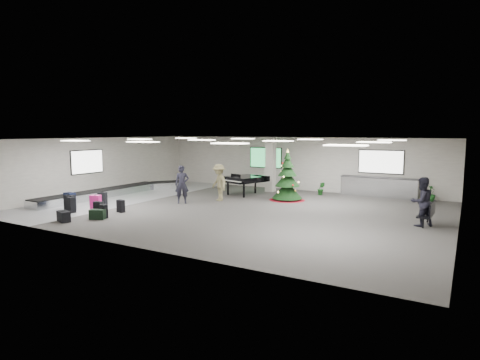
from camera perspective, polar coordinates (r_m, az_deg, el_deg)
The scene contains 22 objects.
ground at distance 18.62m, azimuth -0.30°, elevation -4.06°, with size 18.00×18.00×0.00m, color #3B3936.
room_envelope at distance 19.09m, azimuth -0.29°, elevation 3.27°, with size 18.02×14.02×3.21m.
baggage_carousel at distance 23.41m, azimuth -17.27°, elevation -1.58°, with size 2.28×9.71×0.43m.
service_counter at distance 23.04m, azimuth 19.11°, elevation -0.94°, with size 4.05×0.65×1.08m.
suitcase_0 at distance 19.12m, azimuth -22.90°, elevation -3.27°, with size 0.49×0.34×0.71m.
suitcase_1 at distance 17.95m, azimuth -19.47°, elevation -3.88°, with size 0.42×0.26×0.63m.
pink_suitcase at distance 19.07m, azimuth -19.84°, elevation -3.11°, with size 0.51×0.37×0.74m.
suitcase_3 at distance 18.48m, azimuth -16.60°, elevation -3.57°, with size 0.39×0.24×0.57m.
navy_suitcase at distance 19.77m, azimuth -23.04°, elevation -2.81°, with size 0.53×0.33×0.81m.
suitcase_5 at distance 19.50m, azimuth -23.05°, elevation -3.03°, with size 0.50×0.30×0.75m.
green_duffel at distance 17.32m, azimuth -19.62°, elevation -4.63°, with size 0.67×0.52×0.42m.
suitcase_7 at distance 17.51m, azimuth -18.83°, elevation -4.21°, with size 0.43×0.30×0.58m.
suitcase_8 at distance 20.61m, azimuth -18.97°, elevation -2.51°, with size 0.46×0.34×0.63m.
black_duffel at distance 17.38m, azimuth -23.80°, elevation -4.75°, with size 0.72×0.54×0.44m.
christmas_tree at distance 20.88m, azimuth 6.73°, elevation -0.39°, with size 1.86×1.86×2.66m.
grand_piano at distance 22.48m, azimuth 0.70°, elevation 0.10°, with size 2.20×2.54×1.23m.
bench at distance 16.79m, azimuth 25.24°, elevation -4.18°, with size 0.54×1.44×0.90m.
traveler_a at distance 19.99m, azimuth -8.25°, elevation -0.63°, with size 0.69×0.45×1.89m, color black.
traveler_b at distance 20.55m, azimuth -3.01°, elevation -0.36°, with size 1.22×0.70×1.89m, color olive.
traveler_bench at distance 16.50m, azimuth 24.43°, elevation -2.84°, with size 0.90×0.70×1.86m, color black.
potted_plant_left at distance 22.88m, azimuth 11.47°, elevation -1.19°, with size 0.41×0.33×0.74m, color #143D13.
potted_plant_right at distance 22.59m, azimuth 25.49°, elevation -1.71°, with size 0.47×0.47×0.84m, color #143D13.
Camera 1 is at (9.17, -15.81, 3.55)m, focal length 30.00 mm.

